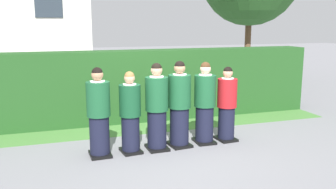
{
  "coord_description": "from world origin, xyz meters",
  "views": [
    {
      "loc": [
        -2.11,
        -6.45,
        2.39
      ],
      "look_at": [
        0.0,
        0.0,
        1.05
      ],
      "focal_mm": 38.96,
      "sensor_mm": 36.0,
      "label": 1
    }
  ],
  "objects_px": {
    "student_front_row_0": "(99,114)",
    "student_front_row_2": "(157,109)",
    "student_front_row_1": "(130,115)",
    "student_in_red_blazer": "(227,106)",
    "student_front_row_3": "(179,106)",
    "student_front_row_4": "(205,105)"
  },
  "relations": [
    {
      "from": "student_front_row_0",
      "to": "student_front_row_2",
      "type": "distance_m",
      "value": 1.09
    },
    {
      "from": "student_front_row_1",
      "to": "student_in_red_blazer",
      "type": "height_order",
      "value": "same"
    },
    {
      "from": "student_front_row_3",
      "to": "student_front_row_4",
      "type": "xyz_separation_m",
      "value": [
        0.55,
        0.03,
        -0.02
      ]
    },
    {
      "from": "student_front_row_3",
      "to": "student_in_red_blazer",
      "type": "distance_m",
      "value": 1.04
    },
    {
      "from": "student_front_row_1",
      "to": "student_in_red_blazer",
      "type": "xyz_separation_m",
      "value": [
        2.03,
        0.1,
        0.0
      ]
    },
    {
      "from": "student_front_row_3",
      "to": "student_front_row_4",
      "type": "distance_m",
      "value": 0.55
    },
    {
      "from": "student_front_row_1",
      "to": "student_in_red_blazer",
      "type": "relative_size",
      "value": 1.0
    },
    {
      "from": "student_front_row_0",
      "to": "student_front_row_1",
      "type": "height_order",
      "value": "student_front_row_0"
    },
    {
      "from": "student_front_row_2",
      "to": "student_front_row_4",
      "type": "height_order",
      "value": "student_front_row_2"
    },
    {
      "from": "student_front_row_0",
      "to": "student_front_row_4",
      "type": "height_order",
      "value": "student_front_row_4"
    },
    {
      "from": "student_front_row_1",
      "to": "student_front_row_4",
      "type": "height_order",
      "value": "student_front_row_4"
    },
    {
      "from": "student_front_row_2",
      "to": "student_front_row_4",
      "type": "bearing_deg",
      "value": 4.44
    },
    {
      "from": "student_front_row_4",
      "to": "student_in_red_blazer",
      "type": "xyz_separation_m",
      "value": [
        0.49,
        0.0,
        -0.05
      ]
    },
    {
      "from": "student_front_row_2",
      "to": "student_in_red_blazer",
      "type": "distance_m",
      "value": 1.52
    },
    {
      "from": "student_front_row_3",
      "to": "student_front_row_4",
      "type": "height_order",
      "value": "student_front_row_3"
    },
    {
      "from": "student_front_row_1",
      "to": "student_front_row_3",
      "type": "distance_m",
      "value": 0.99
    },
    {
      "from": "student_front_row_2",
      "to": "student_front_row_3",
      "type": "distance_m",
      "value": 0.47
    },
    {
      "from": "student_front_row_1",
      "to": "student_front_row_0",
      "type": "bearing_deg",
      "value": -179.34
    },
    {
      "from": "student_in_red_blazer",
      "to": "student_front_row_2",
      "type": "bearing_deg",
      "value": -176.87
    },
    {
      "from": "student_in_red_blazer",
      "to": "student_front_row_0",
      "type": "bearing_deg",
      "value": -177.71
    },
    {
      "from": "student_front_row_1",
      "to": "student_front_row_2",
      "type": "bearing_deg",
      "value": 1.65
    },
    {
      "from": "student_front_row_2",
      "to": "student_front_row_3",
      "type": "bearing_deg",
      "value": 5.7
    }
  ]
}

